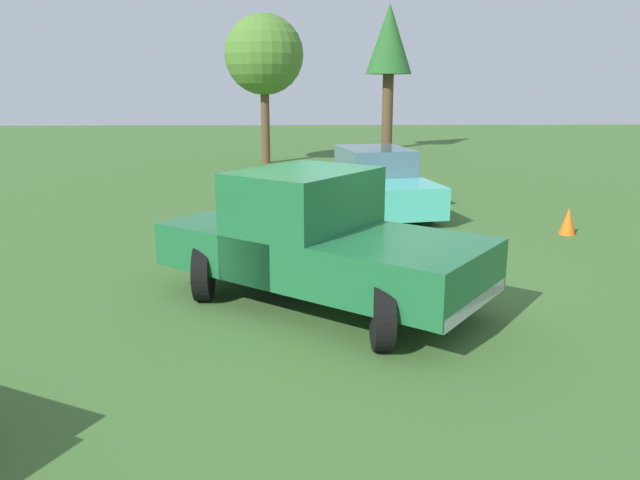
# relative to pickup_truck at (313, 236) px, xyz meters

# --- Properties ---
(ground_plane) EXTENTS (80.00, 80.00, 0.00)m
(ground_plane) POSITION_rel_pickup_truck_xyz_m (-0.38, 0.36, -0.94)
(ground_plane) COLOR #3D662D
(pickup_truck) EXTENTS (4.16, 4.65, 1.81)m
(pickup_truck) POSITION_rel_pickup_truck_xyz_m (0.00, 0.00, 0.00)
(pickup_truck) COLOR black
(pickup_truck) RESTS_ON ground_plane
(sedan_near) EXTENTS (4.99, 2.53, 1.45)m
(sedan_near) POSITION_rel_pickup_truck_xyz_m (-6.63, 1.64, -0.27)
(sedan_near) COLOR black
(sedan_near) RESTS_ON ground_plane
(tree_far_center) EXTENTS (2.96, 2.96, 5.55)m
(tree_far_center) POSITION_rel_pickup_truck_xyz_m (-15.93, -1.56, 3.09)
(tree_far_center) COLOR brown
(tree_far_center) RESTS_ON ground_plane
(tree_side) EXTENTS (2.14, 2.14, 6.60)m
(tree_side) POSITION_rel_pickup_truck_xyz_m (-21.45, 3.90, 3.90)
(tree_side) COLOR brown
(tree_side) RESTS_ON ground_plane
(traffic_cone) EXTENTS (0.32, 0.32, 0.55)m
(traffic_cone) POSITION_rel_pickup_truck_xyz_m (-3.84, 5.17, -0.66)
(traffic_cone) COLOR orange
(traffic_cone) RESTS_ON ground_plane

